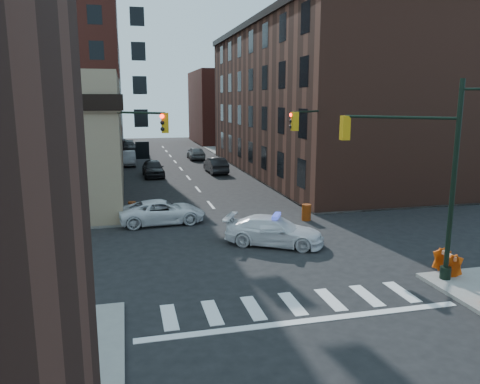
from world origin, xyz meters
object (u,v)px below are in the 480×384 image
barrel_road (306,212)px  pedestrian_b (61,210)px  police_car (274,231)px  parked_car_wfar (128,158)px  barrel_bank (132,209)px  barricade_nw_a (95,213)px  pedestrian_a (113,209)px  pickup (162,212)px  barricade_se_a (447,263)px  parked_car_wnear (153,168)px  parked_car_enear (216,165)px

barrel_road → pedestrian_b: bearing=173.7°
police_car → parked_car_wfar: (-7.03, 32.04, 0.06)m
police_car → barrel_bank: 10.70m
barrel_bank → barricade_nw_a: size_ratio=0.75×
barricade_nw_a → barrel_bank: bearing=25.9°
barrel_bank → pedestrian_a: bearing=-116.9°
pedestrian_a → pedestrian_b: pedestrian_b is taller
pickup → pedestrian_b: 5.76m
police_car → parked_car_wfar: 32.81m
barrel_road → barricade_se_a: size_ratio=0.84×
pickup → barricade_se_a: 15.97m
pickup → barrel_bank: pickup is taller
parked_car_wfar → barrel_bank: 23.95m
pedestrian_b → barricade_nw_a: (1.81, 0.84, -0.50)m
pickup → barrel_road: 8.83m
parked_car_wfar → barrel_bank: parked_car_wfar is taller
pedestrian_a → police_car: bearing=-3.0°
parked_car_wnear → parked_car_wfar: bearing=103.0°
parked_car_enear → barricade_se_a: 30.38m
barrel_bank → barricade_nw_a: bearing=-147.3°
parked_car_wfar → barrel_bank: (0.04, -23.95, -0.35)m
parked_car_wfar → parked_car_wnear: bearing=-75.9°
parked_car_wfar → barricade_nw_a: size_ratio=4.04×
police_car → barrel_bank: size_ratio=5.64×
barricade_se_a → barrel_road: bearing=19.9°
parked_car_wnear → pedestrian_a: pedestrian_a is taller
parked_car_enear → barrel_road: size_ratio=4.76×
barrel_road → barrel_bank: bearing=159.7°
barrel_road → barricade_se_a: bearing=-77.4°
pedestrian_b → barricade_se_a: bearing=-61.7°
police_car → parked_car_wnear: 23.87m
parked_car_wnear → pickup: bearing=-93.7°
pickup → parked_car_wfar: size_ratio=1.06×
pedestrian_b → police_car: bearing=-54.5°
parked_car_wfar → pedestrian_b: pedestrian_b is taller
parked_car_enear → pedestrian_a: size_ratio=2.82×
barrel_bank → barrel_road: bearing=-20.3°
parked_car_enear → pedestrian_b: pedestrian_b is taller
parked_car_wnear → parked_car_wfar: parked_car_wnear is taller
pedestrian_b → barrel_road: size_ratio=1.89×
parked_car_wnear → pedestrian_b: bearing=-111.6°
barricade_nw_a → barricade_se_a: bearing=-47.0°
pickup → pedestrian_a: (-2.88, 0.20, 0.29)m
parked_car_wfar → barricade_nw_a: 25.45m
pedestrian_b → barricade_se_a: (16.73, -11.79, -0.50)m
parked_car_enear → parked_car_wnear: bearing=4.7°
police_car → pedestrian_b: 12.46m
police_car → barricade_nw_a: 11.36m
pedestrian_b → barricade_nw_a: 2.06m
pickup → barrel_road: (8.71, -1.40, -0.21)m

